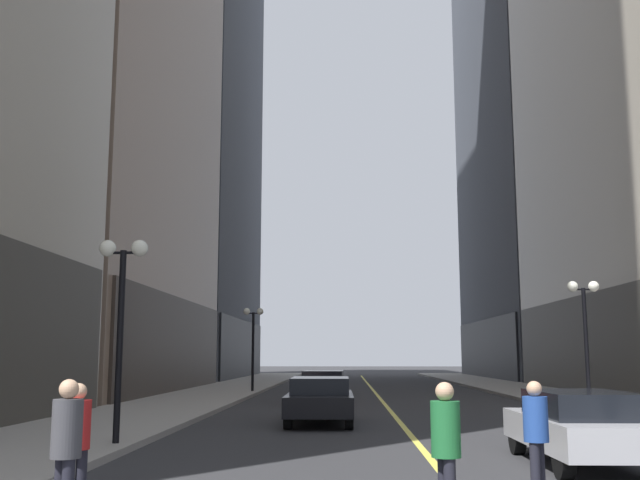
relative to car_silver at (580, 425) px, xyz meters
The scene contains 15 objects.
ground_plane 26.19m from the car_silver, 95.67° to the left, with size 200.00×200.00×0.00m, color #2D2D30.
sidewalk_left 28.22m from the car_silver, 112.59° to the left, with size 4.50×78.00×0.15m, color #9E9991.
sidewalk_right 26.67m from the car_silver, 77.74° to the left, with size 4.50×78.00×0.15m, color #9E9991.
lane_centre_stripe 26.19m from the car_silver, 95.67° to the left, with size 0.16×70.00×0.01m, color #E5D64C.
building_left_far 59.33m from the car_silver, 110.61° to the left, with size 12.42×26.00×48.33m.
car_silver is the anchor object (origin of this frame).
car_black 9.51m from the car_silver, 121.21° to the left, with size 1.91×4.58×1.32m.
car_red 18.72m from the car_silver, 105.89° to the left, with size 2.02×4.10×1.32m.
pedestrian_in_blue_hoodie 3.57m from the car_silver, 116.37° to the right, with size 0.47×0.47×1.60m.
pedestrian_in_red_jacket 8.71m from the car_silver, 151.05° to the right, with size 0.47×0.47×1.60m.
pedestrian_in_green_parka 5.85m from the car_silver, 121.56° to the right, with size 0.42×0.42×1.65m.
pedestrian_with_orange_bag 9.07m from the car_silver, 143.97° to the right, with size 0.48×0.48×1.69m.
street_lamp_left_near 9.54m from the car_silver, 167.79° to the left, with size 1.06×0.36×4.43m.
street_lamp_left_far 26.71m from the car_silver, 109.75° to the left, with size 1.06×0.36×4.43m.
street_lamp_right_mid 12.20m from the car_silver, 71.37° to the left, with size 1.06×0.36×4.43m.
Camera 1 is at (-1.63, -4.80, 1.95)m, focal length 41.56 mm.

